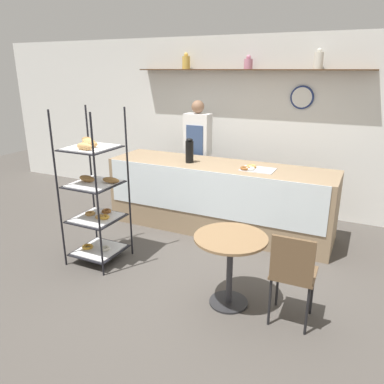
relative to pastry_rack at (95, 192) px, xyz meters
The scene contains 9 objects.
ground_plane 1.29m from the pastry_rack, ahead, with size 14.00×14.00×0.00m, color #4C4742.
back_wall 2.82m from the pastry_rack, 69.86° to the left, with size 10.00×0.30×2.70m.
display_counter 1.79m from the pastry_rack, 57.05° to the left, with size 3.15×0.81×0.96m.
pastry_rack is the anchor object (origin of this frame).
person_worker 2.12m from the pastry_rack, 80.99° to the left, with size 0.40×0.23×1.76m.
cafe_table 1.76m from the pastry_rack, ahead, with size 0.70×0.70×0.72m.
cafe_chair 2.36m from the pastry_rack, ahead, with size 0.39×0.39×0.90m.
coffee_carafe 1.51m from the pastry_rack, 68.86° to the left, with size 0.11×0.11×0.34m.
donut_tray_counter 2.02m from the pastry_rack, 43.75° to the left, with size 0.43×0.31×0.05m.
Camera 1 is at (1.83, -3.33, 2.21)m, focal length 35.00 mm.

